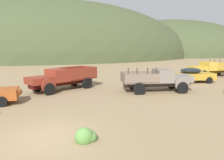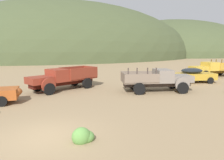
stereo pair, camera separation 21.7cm
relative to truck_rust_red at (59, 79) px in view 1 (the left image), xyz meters
name	(u,v)px [view 1 (the left image)]	position (x,y,z in m)	size (l,w,h in m)	color
ground_plane	(47,137)	(-2.80, -9.68, -1.02)	(300.00, 300.00, 0.00)	#937A56
hill_far_right	(70,57)	(17.78, 57.93, -1.02)	(95.02, 64.80, 38.22)	#424C2D
hill_distant	(171,55)	(69.82, 63.30, -1.02)	(81.56, 70.97, 32.54)	#424C2D
truck_rust_red	(59,79)	(0.00, 0.00, 0.00)	(6.58, 3.89, 1.91)	#42140D
truck_primer_gray	(161,80)	(7.77, -4.29, -0.02)	(6.23, 4.00, 2.16)	#3D322D
car_mustard	(194,75)	(13.96, -2.20, -0.20)	(4.90, 3.14, 1.57)	#B28928
truck_faded_yellow	(209,69)	(19.24, 0.15, 0.00)	(6.60, 3.11, 2.16)	brown
bush_lone_scrub	(86,137)	(-1.48, -10.78, -0.83)	(0.94, 0.71, 0.76)	#5B8E42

